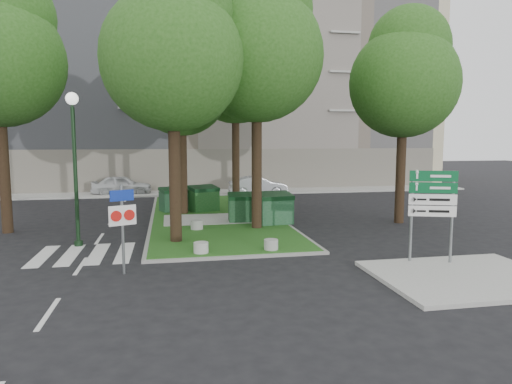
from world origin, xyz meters
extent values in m
plane|color=black|center=(0.00, 0.00, 0.00)|extent=(120.00, 120.00, 0.00)
cube|color=#214914|center=(0.50, 8.00, 0.06)|extent=(6.00, 16.00, 0.12)
cube|color=gray|center=(0.50, 8.00, 0.05)|extent=(6.30, 16.30, 0.10)
cube|color=#999993|center=(6.50, -3.50, 0.06)|extent=(5.00, 4.00, 0.12)
cube|color=#999993|center=(0.00, 18.50, 0.06)|extent=(42.00, 3.00, 0.12)
cube|color=silver|center=(-3.75, 1.50, 0.01)|extent=(5.00, 3.00, 0.01)
cube|color=#C1B790|center=(0.00, 26.00, 8.00)|extent=(41.00, 12.00, 16.00)
cylinder|color=black|center=(-1.50, 2.50, 3.08)|extent=(0.44, 0.44, 6.16)
sphere|color=#214E15|center=(-1.50, 2.50, 6.82)|extent=(5.20, 5.20, 5.20)
sphere|color=#214E15|center=(-1.20, 2.70, 8.58)|extent=(3.90, 3.90, 3.90)
cylinder|color=black|center=(2.00, 4.50, 3.36)|extent=(0.44, 0.44, 6.72)
sphere|color=#214E15|center=(2.00, 4.50, 7.44)|extent=(5.60, 5.60, 5.60)
sphere|color=#214E15|center=(2.30, 4.70, 9.36)|extent=(4.20, 4.20, 4.20)
cylinder|color=black|center=(-1.00, 9.00, 2.94)|extent=(0.44, 0.44, 5.88)
sphere|color=#214E15|center=(-1.00, 9.00, 6.51)|extent=(4.80, 4.80, 4.80)
sphere|color=#214E15|center=(-0.70, 9.20, 8.19)|extent=(3.60, 3.60, 3.60)
cylinder|color=black|center=(2.20, 12.00, 3.50)|extent=(0.44, 0.44, 7.00)
sphere|color=#214E15|center=(2.20, 12.00, 7.75)|extent=(5.80, 5.80, 5.80)
sphere|color=#214E15|center=(2.50, 12.20, 9.75)|extent=(4.35, 4.35, 4.35)
cylinder|color=black|center=(-8.50, 6.00, 3.22)|extent=(0.44, 0.44, 6.44)
sphere|color=#214E15|center=(-8.20, 6.20, 8.97)|extent=(4.05, 4.05, 4.05)
cylinder|color=black|center=(9.00, 5.00, 2.94)|extent=(0.44, 0.44, 5.88)
sphere|color=#214E15|center=(9.00, 5.00, 6.51)|extent=(5.00, 5.00, 5.00)
sphere|color=#214E15|center=(9.30, 5.20, 8.19)|extent=(3.75, 3.75, 3.75)
cube|color=#0E3319|center=(-1.50, 9.92, 0.64)|extent=(1.56, 1.32, 1.04)
cube|color=black|center=(-1.50, 9.92, 1.25)|extent=(1.63, 1.40, 0.30)
cube|color=#134314|center=(0.10, 9.66, 0.68)|extent=(1.68, 1.42, 1.12)
cube|color=black|center=(0.10, 9.66, 1.33)|extent=(1.75, 1.50, 0.32)
cube|color=#103719|center=(1.70, 6.17, 0.67)|extent=(1.46, 1.04, 1.10)
cube|color=black|center=(1.70, 6.17, 1.31)|extent=(1.51, 1.11, 0.32)
cube|color=#134021|center=(3.00, 5.32, 0.71)|extent=(1.60, 1.17, 1.18)
cube|color=black|center=(3.00, 5.32, 1.40)|extent=(1.66, 1.25, 0.34)
cylinder|color=#AAABA5|center=(-0.71, 0.50, 0.30)|extent=(0.50, 0.50, 0.36)
cylinder|color=#9D9C98|center=(1.73, 0.50, 0.30)|extent=(0.50, 0.50, 0.35)
cylinder|color=gray|center=(-0.58, 4.64, 0.31)|extent=(0.53, 0.53, 0.38)
cylinder|color=gold|center=(3.20, 8.90, 0.44)|extent=(0.37, 0.37, 0.64)
cylinder|color=black|center=(-5.08, 2.85, 2.55)|extent=(0.14, 0.14, 5.10)
cylinder|color=black|center=(-5.08, 2.85, 0.10)|extent=(0.31, 0.31, 0.20)
sphere|color=white|center=(-5.08, 2.85, 5.40)|extent=(0.45, 0.45, 0.45)
cylinder|color=slate|center=(-3.09, -1.13, 1.33)|extent=(0.11, 0.11, 2.66)
cube|color=navy|center=(-3.09, -1.13, 2.34)|extent=(0.66, 0.30, 0.32)
cube|color=white|center=(-3.09, -1.13, 1.75)|extent=(0.76, 0.34, 0.58)
cylinder|color=red|center=(-3.28, -1.13, 1.75)|extent=(0.31, 0.15, 0.32)
cylinder|color=red|center=(-2.90, -1.13, 1.75)|extent=(0.31, 0.15, 0.32)
cylinder|color=slate|center=(5.72, -1.80, 1.56)|extent=(0.11, 0.11, 2.87)
cylinder|color=slate|center=(6.87, -2.20, 1.56)|extent=(0.11, 0.11, 2.87)
cube|color=#0A5127|center=(6.30, -2.00, 2.83)|extent=(1.37, 0.50, 0.33)
cube|color=#0A5127|center=(6.30, -2.00, 2.46)|extent=(1.37, 0.50, 0.33)
cube|color=white|center=(6.30, -2.00, 2.10)|extent=(1.37, 0.50, 0.33)
cube|color=white|center=(6.30, -2.00, 1.73)|extent=(1.37, 0.50, 0.33)
imported|color=silver|center=(-5.00, 18.66, 0.70)|extent=(4.14, 1.67, 1.41)
imported|color=#A3A6AB|center=(4.44, 16.53, 0.67)|extent=(4.12, 1.50, 1.35)
camera|label=1|loc=(-1.74, -14.72, 3.96)|focal=32.00mm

